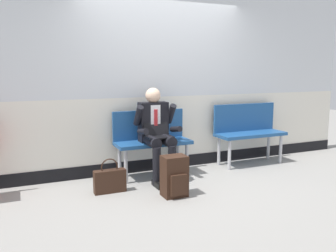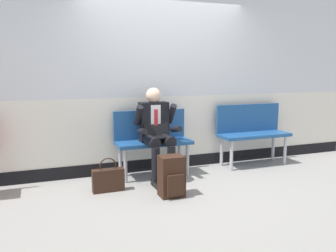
# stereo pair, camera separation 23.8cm
# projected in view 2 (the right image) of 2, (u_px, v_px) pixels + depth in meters

# --- Properties ---
(ground_plane) EXTENTS (18.00, 18.00, 0.00)m
(ground_plane) POSITION_uv_depth(u_px,v_px,m) (179.00, 179.00, 4.91)
(ground_plane) COLOR gray
(station_wall) EXTENTS (6.83, 0.14, 2.85)m
(station_wall) POSITION_uv_depth(u_px,v_px,m) (164.00, 76.00, 5.26)
(station_wall) COLOR silver
(station_wall) RESTS_ON ground
(bench_with_person) EXTENTS (1.07, 0.42, 0.93)m
(bench_with_person) POSITION_uv_depth(u_px,v_px,m) (152.00, 137.00, 5.04)
(bench_with_person) COLOR navy
(bench_with_person) RESTS_ON ground
(bench_empty) EXTENTS (1.14, 0.42, 0.96)m
(bench_empty) POSITION_uv_depth(u_px,v_px,m) (252.00, 129.00, 5.63)
(bench_empty) COLOR navy
(bench_empty) RESTS_ON ground
(person_seated) EXTENTS (0.57, 0.70, 1.26)m
(person_seated) POSITION_uv_depth(u_px,v_px,m) (157.00, 131.00, 4.84)
(person_seated) COLOR black
(person_seated) RESTS_ON ground
(backpack) EXTENTS (0.29, 0.26, 0.50)m
(backpack) POSITION_uv_depth(u_px,v_px,m) (172.00, 177.00, 4.23)
(backpack) COLOR #331E14
(backpack) RESTS_ON ground
(handbag) EXTENTS (0.39, 0.12, 0.43)m
(handbag) POSITION_uv_depth(u_px,v_px,m) (108.00, 180.00, 4.41)
(handbag) COLOR #331E14
(handbag) RESTS_ON ground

